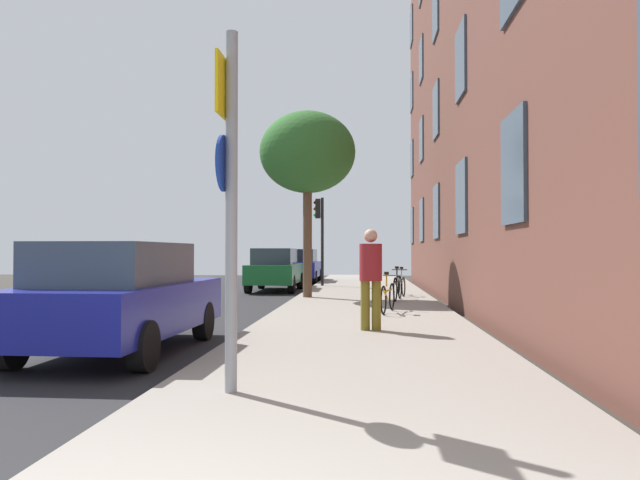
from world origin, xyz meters
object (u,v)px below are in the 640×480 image
Objects in this scene: traffic_light at (320,225)px; bicycle_1 at (398,287)px; sign_post at (229,186)px; car_1 at (275,269)px; pedestrian_0 at (371,272)px; car_2 at (299,266)px; bicycle_0 at (388,296)px; bicycle_2 at (401,284)px; car_0 at (120,296)px; tree_near at (308,153)px.

traffic_light reaches higher than bicycle_1.
traffic_light reaches higher than sign_post.
bicycle_1 is 6.99m from car_1.
car_2 is (-3.27, 18.02, -0.29)m from pedestrian_0.
sign_post is 8.36m from bicycle_0.
sign_post is at bearing -100.46° from bicycle_2.
traffic_light is 14.15m from pedestrian_0.
sign_post is 2.09× the size of bicycle_0.
bicycle_1 is at bearing 78.79° from sign_post.
sign_post is 2.19× the size of bicycle_1.
pedestrian_0 is 0.41× the size of car_1.
traffic_light is (-0.52, 18.71, 0.45)m from sign_post.
car_2 is (0.42, 20.06, 0.00)m from car_0.
pedestrian_0 is (1.86, -7.65, -3.39)m from tree_near.
bicycle_0 is at bearing -96.51° from bicycle_2.
car_1 is (0.17, 14.14, -0.00)m from car_0.
traffic_light reaches higher than bicycle_2.
pedestrian_0 is (1.43, 4.77, -1.01)m from sign_post.
traffic_light is at bearing 91.60° from sign_post.
pedestrian_0 reaches higher than bicycle_1.
bicycle_1 is 1.94m from bicycle_2.
car_0 is (-1.83, -9.70, -3.68)m from tree_near.
tree_near is 3.20× the size of pedestrian_0.
car_0 is (-2.25, 2.72, -1.30)m from sign_post.
car_2 is at bearing 107.87° from traffic_light.
traffic_light is 2.03× the size of pedestrian_0.
pedestrian_0 is (-0.42, -3.21, 0.66)m from bicycle_0.
bicycle_1 is at bearing 82.92° from pedestrian_0.
car_2 is at bearing 100.29° from pedestrian_0.
sign_post is 11.73m from bicycle_1.
tree_near is at bearing 158.93° from bicycle_1.
bicycle_1 is at bearing -21.07° from tree_near.
car_0 is at bearing -150.97° from pedestrian_0.
car_1 is (-4.54, 3.54, 0.37)m from bicycle_2.
tree_near is 1.28× the size of car_2.
car_1 is at bearing 113.88° from bicycle_0.
bicycle_2 is at bearing -61.07° from traffic_light.
pedestrian_0 is (-0.82, -6.62, 0.64)m from bicycle_1.
bicycle_2 is (2.88, 0.89, -4.05)m from tree_near.
pedestrian_0 is at bearing -97.08° from bicycle_1.
traffic_light is 6.52m from bicycle_2.
sign_post is at bearing -103.06° from bicycle_0.
traffic_light reaches higher than car_0.
bicycle_2 is 11.60m from car_0.
car_2 is at bearing 114.40° from bicycle_2.
sign_post reaches higher than pedestrian_0.
pedestrian_0 is at bearing -96.84° from bicycle_2.
tree_near reaches higher than bicycle_0.
bicycle_1 is 0.37× the size of car_1.
sign_post is 18.72m from traffic_light.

